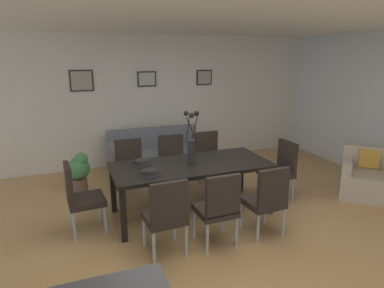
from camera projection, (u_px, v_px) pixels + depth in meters
ground_plane at (215, 235)px, 4.23m from camera, size 9.00×9.00×0.00m
back_wall_panel at (149, 100)px, 6.82m from camera, size 9.00×0.10×2.60m
ceiling_panel at (205, 17)px, 3.90m from camera, size 9.00×7.20×0.08m
dining_table at (191, 168)px, 4.66m from camera, size 2.20×0.98×0.74m
dining_chair_near_left at (166, 213)px, 3.70m from camera, size 0.46×0.46×0.92m
dining_chair_near_right at (131, 166)px, 5.26m from camera, size 0.47×0.47×0.92m
dining_chair_far_left at (218, 206)px, 3.88m from camera, size 0.45×0.45×0.92m
dining_chair_far_right at (173, 160)px, 5.54m from camera, size 0.46×0.46×0.92m
dining_chair_mid_left at (267, 198)px, 4.09m from camera, size 0.46×0.46×0.92m
dining_chair_mid_right at (209, 156)px, 5.77m from camera, size 0.45×0.45×0.92m
dining_chair_head_west at (79, 195)px, 4.18m from camera, size 0.47×0.47×0.92m
dining_chair_head_east at (281, 167)px, 5.19m from camera, size 0.45×0.45×0.92m
centerpiece_vase at (191, 144)px, 4.57m from camera, size 0.21×0.23×0.73m
placemat_near_left at (149, 175)px, 4.22m from camera, size 0.32×0.32×0.01m
bowl_near_left at (149, 172)px, 4.21m from camera, size 0.17×0.17×0.07m
placemat_near_right at (141, 164)px, 4.62m from camera, size 0.32×0.32×0.01m
bowl_near_right at (141, 162)px, 4.61m from camera, size 0.17×0.17×0.07m
sofa at (157, 157)px, 6.50m from camera, size 1.80×0.84×0.80m
armchair at (367, 178)px, 5.38m from camera, size 1.13×1.13×0.75m
framed_picture_left at (82, 81)px, 6.19m from camera, size 0.42×0.03×0.39m
framed_picture_center at (147, 79)px, 6.62m from camera, size 0.38×0.03×0.30m
framed_picture_right at (204, 77)px, 7.05m from camera, size 0.34×0.03×0.31m
potted_plant at (79, 170)px, 5.49m from camera, size 0.36×0.36×0.67m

